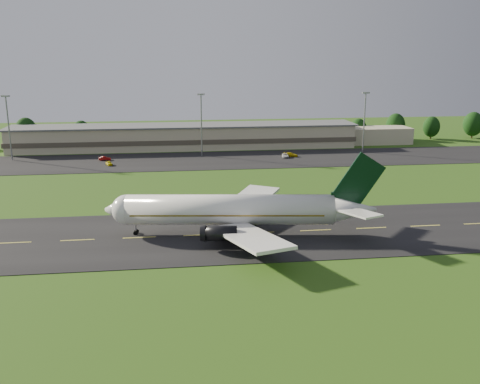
{
  "coord_description": "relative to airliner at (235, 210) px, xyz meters",
  "views": [
    {
      "loc": [
        -4.41,
        -93.83,
        32.47
      ],
      "look_at": [
        8.52,
        8.0,
        6.0
      ],
      "focal_mm": 40.0,
      "sensor_mm": 36.0,
      "label": 1
    }
  ],
  "objects": [
    {
      "name": "service_vehicle_d",
      "position": [
        27.25,
        74.82,
        -3.89
      ],
      "size": [
        5.0,
        3.56,
        1.34
      ],
      "primitive_type": "imported",
      "rotation": [
        0.0,
        0.0,
        1.16
      ],
      "color": "#C3A90B",
      "rests_on": "apron"
    },
    {
      "name": "apron",
      "position": [
        -6.5,
        72.1,
        -4.61
      ],
      "size": [
        260.0,
        30.0,
        0.1
      ],
      "primitive_type": "cube",
      "color": "black",
      "rests_on": "ground"
    },
    {
      "name": "service_vehicle_b",
      "position": [
        -32.37,
        75.91,
        -3.95
      ],
      "size": [
        3.75,
        1.37,
        1.23
      ],
      "primitive_type": "imported",
      "rotation": [
        0.0,
        0.0,
        1.59
      ],
      "color": "maroon",
      "rests_on": "apron"
    },
    {
      "name": "light_mast_centre",
      "position": [
        -1.5,
        80.1,
        8.08
      ],
      "size": [
        2.4,
        1.2,
        20.35
      ],
      "color": "gray",
      "rests_on": "ground"
    },
    {
      "name": "tree_line",
      "position": [
        26.5,
        106.03,
        0.5
      ],
      "size": [
        197.99,
        9.53,
        10.59
      ],
      "color": "black",
      "rests_on": "ground"
    },
    {
      "name": "light_mast_east",
      "position": [
        53.5,
        80.1,
        8.08
      ],
      "size": [
        2.4,
        1.2,
        20.35
      ],
      "color": "gray",
      "rests_on": "ground"
    },
    {
      "name": "terminal",
      "position": [
        -0.09,
        96.29,
        -0.67
      ],
      "size": [
        145.0,
        16.0,
        8.4
      ],
      "color": "tan",
      "rests_on": "ground"
    },
    {
      "name": "service_vehicle_c",
      "position": [
        25.18,
        73.59,
        -3.94
      ],
      "size": [
        2.71,
        4.71,
        1.24
      ],
      "primitive_type": "imported",
      "rotation": [
        0.0,
        0.0,
        -0.15
      ],
      "color": "silver",
      "rests_on": "apron"
    },
    {
      "name": "ground",
      "position": [
        -6.5,
        0.1,
        -4.66
      ],
      "size": [
        360.0,
        360.0,
        0.0
      ],
      "primitive_type": "plane",
      "color": "#1D4310",
      "rests_on": "ground"
    },
    {
      "name": "airliner",
      "position": [
        0.0,
        0.0,
        0.0
      ],
      "size": [
        51.19,
        41.86,
        15.57
      ],
      "rotation": [
        0.0,
        0.0,
        -0.12
      ],
      "color": "white",
      "rests_on": "ground"
    },
    {
      "name": "service_vehicle_a",
      "position": [
        -30.19,
        67.87,
        -3.96
      ],
      "size": [
        2.64,
        3.83,
        1.21
      ],
      "primitive_type": "imported",
      "rotation": [
        0.0,
        0.0,
        0.38
      ],
      "color": "#D9C90C",
      "rests_on": "apron"
    },
    {
      "name": "taxiway",
      "position": [
        -6.5,
        0.1,
        -4.61
      ],
      "size": [
        220.0,
        30.0,
        0.1
      ],
      "primitive_type": "cube",
      "color": "black",
      "rests_on": "ground"
    },
    {
      "name": "light_mast_west",
      "position": [
        -61.5,
        80.1,
        8.08
      ],
      "size": [
        2.4,
        1.2,
        20.35
      ],
      "color": "gray",
      "rests_on": "ground"
    }
  ]
}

